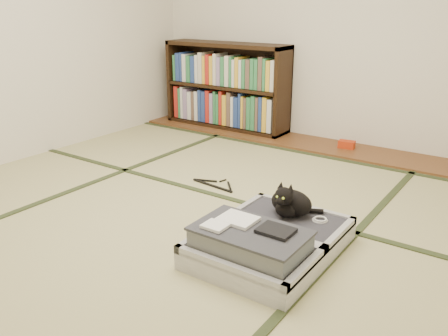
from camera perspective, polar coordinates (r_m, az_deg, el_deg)
The scene contains 9 objects.
floor at distance 3.16m, azimuth -4.40°, elevation -5.85°, with size 4.50×4.50×0.00m, color tan.
wood_strip at distance 4.77m, azimuth 10.90°, elevation 2.81°, with size 4.00×0.50×0.02m, color brown.
red_item at distance 4.67m, azimuth 14.53°, elevation 2.77°, with size 0.15×0.09×0.07m, color #B82E0E.
tatami_borders at distance 3.52m, azimuth 0.67°, elevation -2.98°, with size 4.00×4.50×0.01m.
bookcase at distance 5.26m, azimuth 0.27°, elevation 9.64°, with size 1.44×0.33×0.92m.
suitcase at distance 2.66m, azimuth 5.18°, elevation -8.79°, with size 0.66×0.88×0.26m.
cat at distance 2.85m, azimuth 7.93°, elevation -4.14°, with size 0.29×0.30×0.24m.
cable_coil at distance 2.85m, azimuth 11.47°, elevation -6.11°, with size 0.09×0.09×0.02m.
hanger at distance 3.66m, azimuth -1.08°, elevation -2.00°, with size 0.40×0.20×0.01m.
Camera 1 is at (1.82, -2.20, 1.35)m, focal length 38.00 mm.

